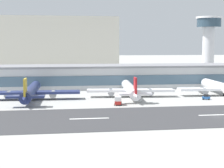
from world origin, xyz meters
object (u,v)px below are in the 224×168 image
at_px(distant_hotel_block, 48,44).
at_px(airliner_red_tail_gate_1, 131,90).
at_px(terminal_building, 114,76).
at_px(airliner_gold_tail_gate_0, 31,92).
at_px(control_tower, 209,39).
at_px(airliner_navy_tail_gate_2, 224,88).
at_px(service_box_truck_0, 118,100).
at_px(service_baggage_tug_1, 206,97).

bearing_deg(distant_hotel_block, airliner_red_tail_gate_1, -78.21).
bearing_deg(airliner_red_tail_gate_1, terminal_building, 6.71).
height_order(terminal_building, airliner_gold_tail_gate_0, terminal_building).
distance_m(distant_hotel_block, airliner_red_tail_gate_1, 188.91).
bearing_deg(airliner_gold_tail_gate_0, airliner_red_tail_gate_1, -84.81).
relative_size(control_tower, distant_hotel_block, 0.33).
height_order(control_tower, airliner_navy_tail_gate_2, control_tower).
xyz_separation_m(terminal_building, service_box_truck_0, (-7.88, -59.42, -4.12)).
xyz_separation_m(airliner_red_tail_gate_1, service_baggage_tug_1, (29.24, -11.94, -2.17)).
bearing_deg(airliner_navy_tail_gate_2, service_baggage_tug_1, 132.33).
relative_size(airliner_red_tail_gate_1, airliner_navy_tail_gate_2, 0.96).
height_order(control_tower, service_baggage_tug_1, control_tower).
distance_m(airliner_red_tail_gate_1, service_box_truck_0, 21.46).
bearing_deg(terminal_building, control_tower, 31.22).
relative_size(airliner_gold_tail_gate_0, airliner_navy_tail_gate_2, 0.99).
bearing_deg(distant_hotel_block, terminal_building, -75.38).
bearing_deg(service_box_truck_0, service_baggage_tug_1, -67.78).
bearing_deg(control_tower, airliner_navy_tail_gate_2, -108.18).
distance_m(control_tower, distant_hotel_block, 147.98).
height_order(airliner_red_tail_gate_1, service_baggage_tug_1, airliner_red_tail_gate_1).
bearing_deg(service_baggage_tug_1, airliner_red_tail_gate_1, 177.61).
height_order(airliner_gold_tail_gate_0, airliner_red_tail_gate_1, airliner_gold_tail_gate_0).
height_order(distant_hotel_block, airliner_gold_tail_gate_0, distant_hotel_block).
height_order(airliner_gold_tail_gate_0, service_baggage_tug_1, airliner_gold_tail_gate_0).
distance_m(terminal_building, control_tower, 84.42).
bearing_deg(airliner_gold_tail_gate_0, service_box_truck_0, -115.38).
relative_size(terminal_building, control_tower, 3.47).
bearing_deg(service_baggage_tug_1, airliner_gold_tail_gate_0, -167.96).
xyz_separation_m(airliner_gold_tail_gate_0, service_box_truck_0, (33.27, -17.36, -1.54)).
bearing_deg(service_box_truck_0, airliner_navy_tail_gate_2, -59.83).
distance_m(terminal_building, distant_hotel_block, 149.86).
distance_m(airliner_navy_tail_gate_2, service_box_truck_0, 53.23).
bearing_deg(service_box_truck_0, control_tower, -26.55).
distance_m(control_tower, airliner_red_tail_gate_1, 110.02).
xyz_separation_m(control_tower, airliner_red_tail_gate_1, (-69.19, -82.29, -23.36)).
distance_m(distant_hotel_block, airliner_gold_tail_gate_0, 187.19).
height_order(control_tower, airliner_gold_tail_gate_0, control_tower).
distance_m(distant_hotel_block, service_baggage_tug_1, 208.36).
relative_size(airliner_gold_tail_gate_0, airliner_red_tail_gate_1, 1.04).
height_order(terminal_building, service_baggage_tug_1, terminal_building).
xyz_separation_m(control_tower, service_box_truck_0, (-77.88, -101.86, -24.78)).
distance_m(control_tower, airliner_navy_tail_gate_2, 91.67).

